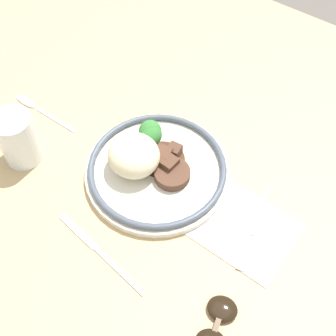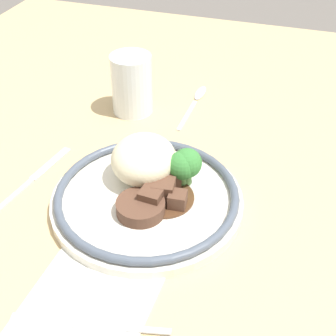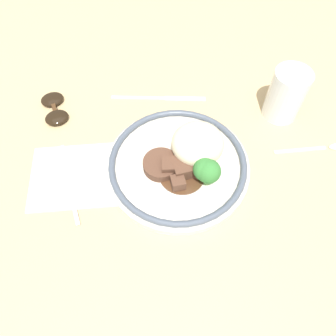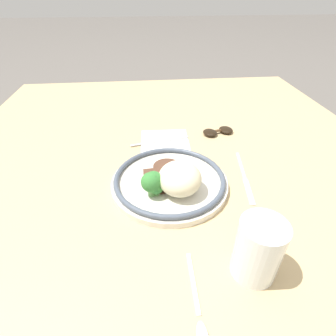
{
  "view_description": "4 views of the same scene",
  "coord_description": "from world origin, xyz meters",
  "px_view_note": "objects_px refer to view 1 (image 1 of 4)",
  "views": [
    {
      "loc": [
        -0.27,
        0.37,
        0.77
      ],
      "look_at": [
        0.01,
        -0.02,
        0.07
      ],
      "focal_mm": 50.0,
      "sensor_mm": 36.0,
      "label": 1
    },
    {
      "loc": [
        -0.42,
        -0.2,
        0.5
      ],
      "look_at": [
        0.06,
        -0.04,
        0.1
      ],
      "focal_mm": 50.0,
      "sensor_mm": 36.0,
      "label": 2
    },
    {
      "loc": [
        -0.03,
        -0.35,
        0.57
      ],
      "look_at": [
        0.01,
        -0.04,
        0.09
      ],
      "focal_mm": 35.0,
      "sensor_mm": 36.0,
      "label": 3
    },
    {
      "loc": [
        0.5,
        -0.07,
        0.44
      ],
      "look_at": [
        0.01,
        -0.02,
        0.08
      ],
      "focal_mm": 28.0,
      "sensor_mm": 36.0,
      "label": 4
    }
  ],
  "objects_px": {
    "fork": "(252,234)",
    "sunglasses": "(217,326)",
    "knife": "(97,250)",
    "plate": "(152,164)",
    "spoon": "(33,106)",
    "juice_glass": "(18,140)"
  },
  "relations": [
    {
      "from": "fork",
      "to": "sunglasses",
      "type": "xyz_separation_m",
      "value": [
        -0.03,
        0.17,
        0.0
      ]
    },
    {
      "from": "knife",
      "to": "sunglasses",
      "type": "bearing_deg",
      "value": -169.52
    },
    {
      "from": "plate",
      "to": "spoon",
      "type": "xyz_separation_m",
      "value": [
        0.3,
        0.01,
        -0.02
      ]
    },
    {
      "from": "knife",
      "to": "juice_glass",
      "type": "bearing_deg",
      "value": -7.73
    },
    {
      "from": "plate",
      "to": "juice_glass",
      "type": "bearing_deg",
      "value": 26.59
    },
    {
      "from": "fork",
      "to": "spoon",
      "type": "relative_size",
      "value": 1.04
    },
    {
      "from": "sunglasses",
      "to": "juice_glass",
      "type": "bearing_deg",
      "value": -21.13
    },
    {
      "from": "knife",
      "to": "spoon",
      "type": "xyz_separation_m",
      "value": [
        0.32,
        -0.17,
        0.0
      ]
    },
    {
      "from": "plate",
      "to": "fork",
      "type": "height_order",
      "value": "plate"
    },
    {
      "from": "knife",
      "to": "plate",
      "type": "bearing_deg",
      "value": -75.36
    },
    {
      "from": "knife",
      "to": "sunglasses",
      "type": "height_order",
      "value": "sunglasses"
    },
    {
      "from": "spoon",
      "to": "sunglasses",
      "type": "distance_m",
      "value": 0.58
    },
    {
      "from": "plate",
      "to": "knife",
      "type": "height_order",
      "value": "plate"
    },
    {
      "from": "juice_glass",
      "to": "sunglasses",
      "type": "relative_size",
      "value": 1.02
    },
    {
      "from": "juice_glass",
      "to": "knife",
      "type": "relative_size",
      "value": 0.52
    },
    {
      "from": "plate",
      "to": "sunglasses",
      "type": "height_order",
      "value": "plate"
    },
    {
      "from": "plate",
      "to": "sunglasses",
      "type": "relative_size",
      "value": 2.54
    },
    {
      "from": "knife",
      "to": "spoon",
      "type": "distance_m",
      "value": 0.36
    },
    {
      "from": "juice_glass",
      "to": "sunglasses",
      "type": "height_order",
      "value": "juice_glass"
    },
    {
      "from": "fork",
      "to": "spoon",
      "type": "distance_m",
      "value": 0.52
    },
    {
      "from": "fork",
      "to": "sunglasses",
      "type": "bearing_deg",
      "value": -2.37
    },
    {
      "from": "spoon",
      "to": "sunglasses",
      "type": "bearing_deg",
      "value": 164.08
    }
  ]
}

